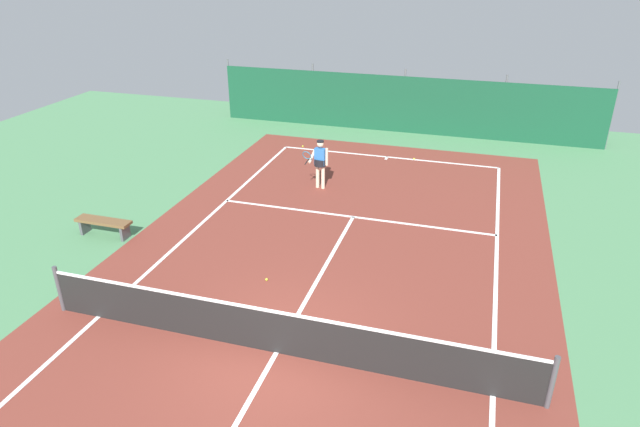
# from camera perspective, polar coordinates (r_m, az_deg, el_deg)

# --- Properties ---
(ground_plane) EXTENTS (36.00, 36.00, 0.00)m
(ground_plane) POSITION_cam_1_polar(r_m,az_deg,el_deg) (11.34, -4.46, -14.02)
(ground_plane) COLOR #4C8456
(court_surface) EXTENTS (11.02, 26.60, 0.01)m
(court_surface) POSITION_cam_1_polar(r_m,az_deg,el_deg) (11.33, -4.46, -14.01)
(court_surface) COLOR brown
(court_surface) RESTS_ON ground
(tennis_net) EXTENTS (10.12, 0.10, 1.10)m
(tennis_net) POSITION_cam_1_polar(r_m,az_deg,el_deg) (11.02, -4.55, -11.97)
(tennis_net) COLOR black
(tennis_net) RESTS_ON ground
(back_fence) EXTENTS (16.30, 0.98, 2.70)m
(back_fence) POSITION_cam_1_polar(r_m,az_deg,el_deg) (24.98, 8.62, 10.05)
(back_fence) COLOR #14472D
(back_fence) RESTS_ON ground
(tennis_player) EXTENTS (0.78, 0.71, 1.64)m
(tennis_player) POSITION_cam_1_polar(r_m,az_deg,el_deg) (18.19, -0.00, 5.44)
(tennis_player) COLOR beige
(tennis_player) RESTS_ON ground
(tennis_ball_near_player) EXTENTS (0.07, 0.07, 0.07)m
(tennis_ball_near_player) POSITION_cam_1_polar(r_m,az_deg,el_deg) (13.48, -5.50, -6.75)
(tennis_ball_near_player) COLOR #CCDB33
(tennis_ball_near_player) RESTS_ON ground
(tennis_ball_midcourt) EXTENTS (0.07, 0.07, 0.07)m
(tennis_ball_midcourt) POSITION_cam_1_polar(r_m,az_deg,el_deg) (21.38, 9.62, 5.54)
(tennis_ball_midcourt) COLOR #CCDB33
(tennis_ball_midcourt) RESTS_ON ground
(tennis_ball_by_sideline) EXTENTS (0.07, 0.07, 0.07)m
(tennis_ball_by_sideline) POSITION_cam_1_polar(r_m,az_deg,el_deg) (22.50, -1.78, 6.91)
(tennis_ball_by_sideline) COLOR #CCDB33
(tennis_ball_by_sideline) RESTS_ON ground
(courtside_bench) EXTENTS (1.60, 0.40, 0.49)m
(courtside_bench) POSITION_cam_1_polar(r_m,az_deg,el_deg) (16.40, -21.30, -0.97)
(courtside_bench) COLOR brown
(courtside_bench) RESTS_ON ground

